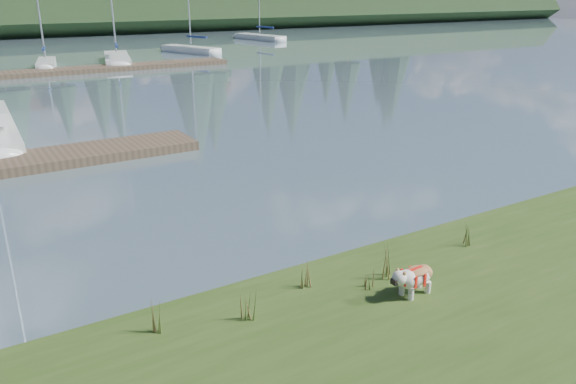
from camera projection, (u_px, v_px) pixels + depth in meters
ground at (0, 78)px, 34.83m from camera, size 200.00×200.00×0.00m
bulldog at (415, 276)px, 9.26m from camera, size 0.89×0.41×0.53m
dock_far at (35, 73)px, 35.75m from camera, size 26.00×2.20×0.30m
sailboat_bg_2 at (47, 63)px, 39.26m from camera, size 2.19×5.76×8.76m
sailboat_bg_3 at (117, 58)px, 42.37m from camera, size 3.58×8.68×12.46m
sailboat_bg_4 at (186, 49)px, 48.70m from camera, size 3.59×6.92×10.26m
sailboat_bg_5 at (256, 37)px, 61.62m from camera, size 2.96×8.16×11.45m
weed_0 at (248, 305)px, 8.54m from camera, size 0.17×0.14×0.64m
weed_1 at (304, 274)px, 9.54m from camera, size 0.17×0.14×0.56m
weed_2 at (388, 261)px, 9.80m from camera, size 0.17×0.14×0.77m
weed_3 at (154, 317)px, 8.24m from camera, size 0.17×0.14×0.62m
weed_4 at (369, 280)px, 9.51m from camera, size 0.17×0.14×0.36m
weed_5 at (466, 233)px, 11.10m from camera, size 0.17×0.14×0.61m
mud_lip at (201, 310)px, 9.41m from camera, size 60.00×0.50×0.14m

